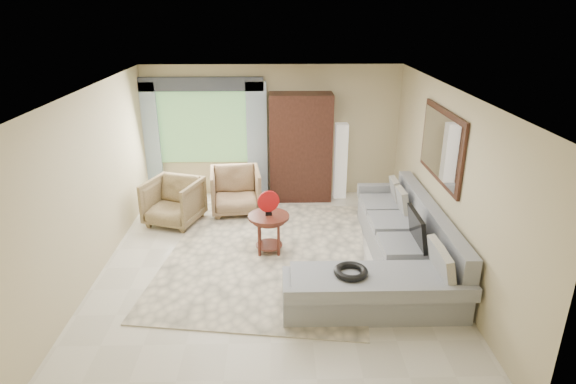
{
  "coord_description": "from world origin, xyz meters",
  "views": [
    {
      "loc": [
        0.09,
        -6.29,
        3.65
      ],
      "look_at": [
        0.25,
        0.35,
        1.05
      ],
      "focal_mm": 30.0,
      "sensor_mm": 36.0,
      "label": 1
    }
  ],
  "objects_px": {
    "armchair_left": "(174,202)",
    "armchair_right": "(236,191)",
    "floor_lamp": "(340,161)",
    "sectional_sofa": "(395,254)",
    "potted_plant": "(152,192)",
    "tv_screen": "(417,228)",
    "armoire": "(301,148)",
    "coffee_table": "(269,233)"
  },
  "relations": [
    {
      "from": "tv_screen",
      "to": "armchair_left",
      "type": "height_order",
      "value": "tv_screen"
    },
    {
      "from": "coffee_table",
      "to": "armchair_left",
      "type": "relative_size",
      "value": 0.71
    },
    {
      "from": "coffee_table",
      "to": "armchair_right",
      "type": "distance_m",
      "value": 1.73
    },
    {
      "from": "sectional_sofa",
      "to": "tv_screen",
      "type": "xyz_separation_m",
      "value": [
        0.27,
        -0.07,
        0.44
      ]
    },
    {
      "from": "armchair_right",
      "to": "floor_lamp",
      "type": "bearing_deg",
      "value": 13.12
    },
    {
      "from": "tv_screen",
      "to": "floor_lamp",
      "type": "distance_m",
      "value": 3.11
    },
    {
      "from": "sectional_sofa",
      "to": "armoire",
      "type": "relative_size",
      "value": 1.65
    },
    {
      "from": "sectional_sofa",
      "to": "floor_lamp",
      "type": "xyz_separation_m",
      "value": [
        -0.43,
        2.96,
        0.47
      ]
    },
    {
      "from": "tv_screen",
      "to": "armoire",
      "type": "distance_m",
      "value": 3.34
    },
    {
      "from": "armchair_right",
      "to": "armoire",
      "type": "relative_size",
      "value": 0.44
    },
    {
      "from": "coffee_table",
      "to": "potted_plant",
      "type": "xyz_separation_m",
      "value": [
        -2.3,
        1.99,
        -0.07
      ]
    },
    {
      "from": "floor_lamp",
      "to": "armchair_right",
      "type": "bearing_deg",
      "value": -160.22
    },
    {
      "from": "sectional_sofa",
      "to": "potted_plant",
      "type": "height_order",
      "value": "sectional_sofa"
    },
    {
      "from": "sectional_sofa",
      "to": "potted_plant",
      "type": "bearing_deg",
      "value": 147.74
    },
    {
      "from": "armchair_left",
      "to": "armchair_right",
      "type": "height_order",
      "value": "armchair_right"
    },
    {
      "from": "tv_screen",
      "to": "armchair_right",
      "type": "height_order",
      "value": "tv_screen"
    },
    {
      "from": "armchair_left",
      "to": "armchair_right",
      "type": "bearing_deg",
      "value": 42.61
    },
    {
      "from": "armchair_left",
      "to": "floor_lamp",
      "type": "height_order",
      "value": "floor_lamp"
    },
    {
      "from": "sectional_sofa",
      "to": "coffee_table",
      "type": "distance_m",
      "value": 1.93
    },
    {
      "from": "potted_plant",
      "to": "floor_lamp",
      "type": "height_order",
      "value": "floor_lamp"
    },
    {
      "from": "sectional_sofa",
      "to": "tv_screen",
      "type": "relative_size",
      "value": 4.68
    },
    {
      "from": "potted_plant",
      "to": "armoire",
      "type": "bearing_deg",
      "value": 5.78
    },
    {
      "from": "armchair_right",
      "to": "potted_plant",
      "type": "height_order",
      "value": "armchair_right"
    },
    {
      "from": "potted_plant",
      "to": "floor_lamp",
      "type": "bearing_deg",
      "value": 5.46
    },
    {
      "from": "armchair_left",
      "to": "floor_lamp",
      "type": "bearing_deg",
      "value": 40.02
    },
    {
      "from": "potted_plant",
      "to": "floor_lamp",
      "type": "distance_m",
      "value": 3.74
    },
    {
      "from": "coffee_table",
      "to": "armoire",
      "type": "xyz_separation_m",
      "value": [
        0.59,
        2.28,
        0.72
      ]
    },
    {
      "from": "sectional_sofa",
      "to": "armchair_left",
      "type": "xyz_separation_m",
      "value": [
        -3.52,
        1.76,
        0.12
      ]
    },
    {
      "from": "sectional_sofa",
      "to": "floor_lamp",
      "type": "height_order",
      "value": "floor_lamp"
    },
    {
      "from": "tv_screen",
      "to": "coffee_table",
      "type": "bearing_deg",
      "value": 161.92
    },
    {
      "from": "coffee_table",
      "to": "armoire",
      "type": "height_order",
      "value": "armoire"
    },
    {
      "from": "sectional_sofa",
      "to": "armoire",
      "type": "distance_m",
      "value": 3.24
    },
    {
      "from": "floor_lamp",
      "to": "armchair_left",
      "type": "bearing_deg",
      "value": -158.84
    },
    {
      "from": "sectional_sofa",
      "to": "coffee_table",
      "type": "relative_size",
      "value": 5.45
    },
    {
      "from": "armoire",
      "to": "floor_lamp",
      "type": "relative_size",
      "value": 1.4
    },
    {
      "from": "tv_screen",
      "to": "floor_lamp",
      "type": "xyz_separation_m",
      "value": [
        -0.7,
        3.03,
        0.03
      ]
    },
    {
      "from": "tv_screen",
      "to": "potted_plant",
      "type": "bearing_deg",
      "value": 148.69
    },
    {
      "from": "sectional_sofa",
      "to": "floor_lamp",
      "type": "distance_m",
      "value": 3.03
    },
    {
      "from": "armchair_right",
      "to": "tv_screen",
      "type": "bearing_deg",
      "value": -46.66
    },
    {
      "from": "sectional_sofa",
      "to": "tv_screen",
      "type": "distance_m",
      "value": 0.52
    },
    {
      "from": "sectional_sofa",
      "to": "armchair_left",
      "type": "height_order",
      "value": "sectional_sofa"
    },
    {
      "from": "coffee_table",
      "to": "armoire",
      "type": "distance_m",
      "value": 2.46
    }
  ]
}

